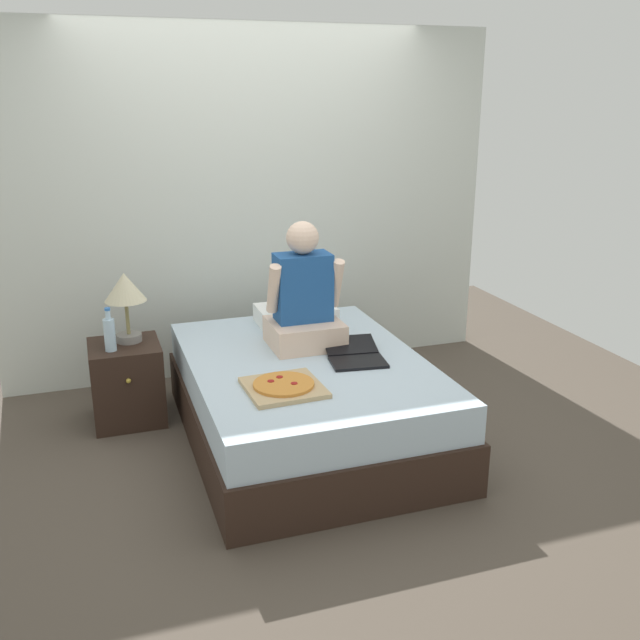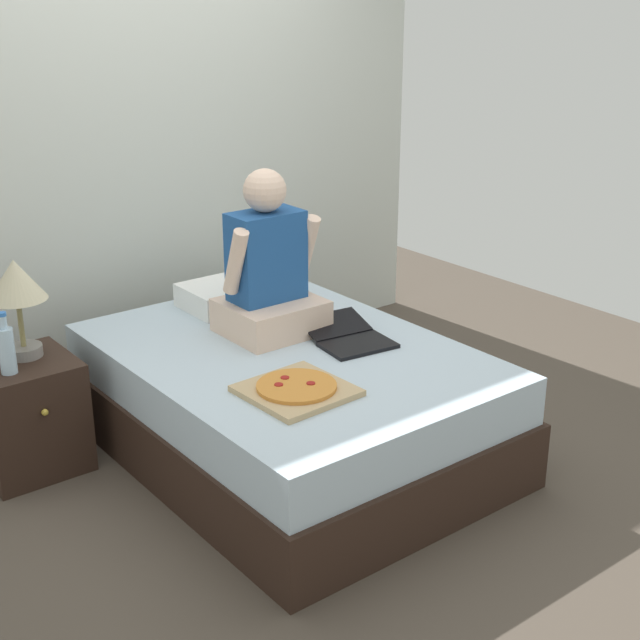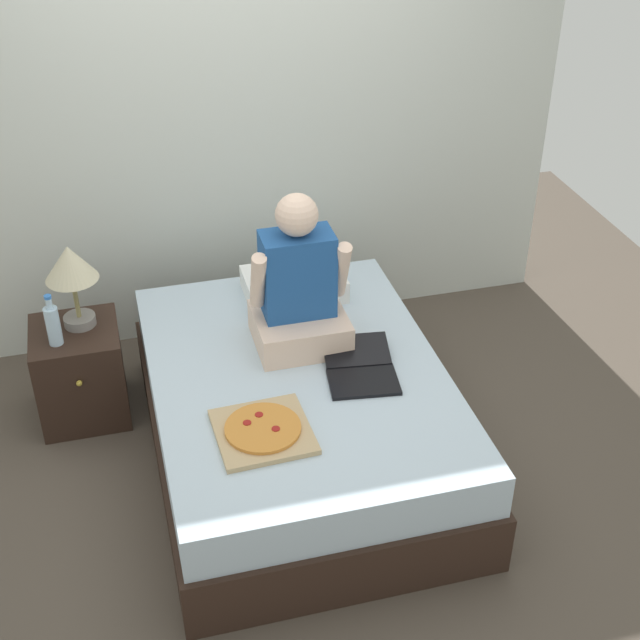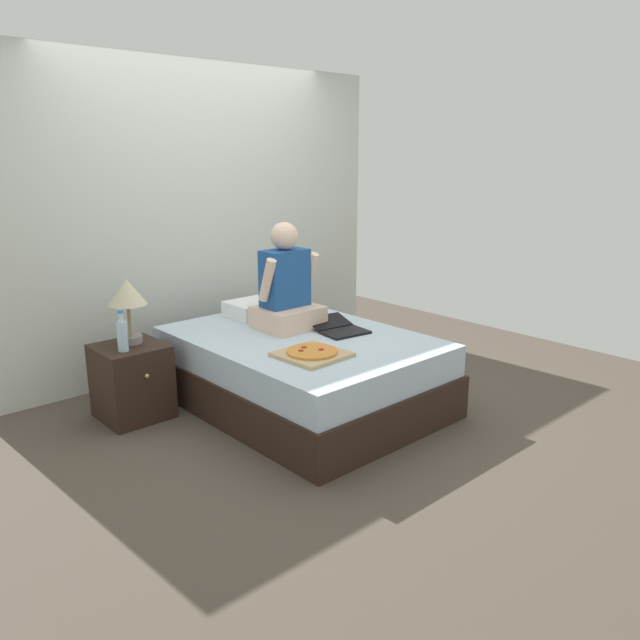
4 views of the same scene
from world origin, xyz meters
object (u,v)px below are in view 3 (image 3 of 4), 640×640
Objects in this scene: bed at (299,415)px; pizza_box at (263,431)px; water_bottle at (53,324)px; person_seated at (299,290)px; lamp_on_left_nightstand at (71,269)px; laptop at (361,371)px; nightstand_left at (81,372)px.

pizza_box reaches higher than bed.
water_bottle is 0.35× the size of person_seated.
lamp_on_left_nightstand is 1.00× the size of laptop.
water_bottle is at bearing 154.08° from bed.
laptop is (0.21, -0.35, -0.27)m from person_seated.
water_bottle is (-0.08, -0.09, 0.37)m from nightstand_left.
bed is 1.32m from lamp_on_left_nightstand.
person_seated reaches higher than bed.
bed is 1.27m from water_bottle.
nightstand_left is 1.16× the size of lamp_on_left_nightstand.
water_bottle is 1.26m from pizza_box.
person_seated is 1.87× the size of pizza_box.
bed is at bearing -105.23° from person_seated.
nightstand_left is 0.39m from water_bottle.
person_seated is (1.04, -0.42, -0.04)m from lamp_on_left_nightstand.
water_bottle is (-0.12, -0.14, -0.22)m from lamp_on_left_nightstand.
bed is 1.19m from nightstand_left.
bed reaches higher than nightstand_left.
laptop is 1.08× the size of pizza_box.
nightstand_left is 1.51m from laptop.
pizza_box is (-0.53, -0.29, -0.00)m from laptop.
nightstand_left is 1.25× the size of pizza_box.
laptop is at bearing -24.87° from water_bottle.
lamp_on_left_nightstand is at bearing 157.78° from person_seated.
person_seated is (0.07, 0.25, 0.55)m from bed.
pizza_box is at bearing -122.16° from bed.
laptop is (1.29, -0.72, 0.28)m from nightstand_left.
lamp_on_left_nightstand reaches higher than laptop.
water_bottle is (-1.09, 0.53, 0.37)m from bed.
pizza_box is at bearing -150.85° from laptop.
water_bottle is 1.51m from laptop.
lamp_on_left_nightstand is 1.63× the size of water_bottle.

